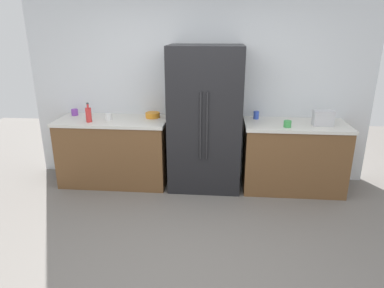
{
  "coord_description": "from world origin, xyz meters",
  "views": [
    {
      "loc": [
        0.33,
        -2.75,
        2.11
      ],
      "look_at": [
        0.05,
        0.49,
        0.99
      ],
      "focal_mm": 32.15,
      "sensor_mm": 36.0,
      "label": 1
    }
  ],
  "objects_px": {
    "bottle_a": "(89,114)",
    "bowl_a": "(153,115)",
    "toaster": "(323,118)",
    "cup_b": "(75,112)",
    "cup_a": "(287,124)",
    "cup_c": "(108,117)",
    "cup_d": "(256,115)",
    "refrigerator": "(205,119)"
  },
  "relations": [
    {
      "from": "bowl_a",
      "to": "toaster",
      "type": "bearing_deg",
      "value": -5.23
    },
    {
      "from": "cup_a",
      "to": "cup_d",
      "type": "xyz_separation_m",
      "value": [
        -0.35,
        0.38,
        0.01
      ]
    },
    {
      "from": "refrigerator",
      "to": "cup_b",
      "type": "relative_size",
      "value": 20.74
    },
    {
      "from": "cup_b",
      "to": "bowl_a",
      "type": "relative_size",
      "value": 0.46
    },
    {
      "from": "cup_c",
      "to": "toaster",
      "type": "bearing_deg",
      "value": -0.11
    },
    {
      "from": "toaster",
      "to": "cup_a",
      "type": "relative_size",
      "value": 2.66
    },
    {
      "from": "bowl_a",
      "to": "bottle_a",
      "type": "bearing_deg",
      "value": -159.41
    },
    {
      "from": "bottle_a",
      "to": "cup_a",
      "type": "bearing_deg",
      "value": -0.66
    },
    {
      "from": "bottle_a",
      "to": "bowl_a",
      "type": "relative_size",
      "value": 1.28
    },
    {
      "from": "cup_b",
      "to": "cup_c",
      "type": "xyz_separation_m",
      "value": [
        0.56,
        -0.23,
        0.0
      ]
    },
    {
      "from": "cup_c",
      "to": "bottle_a",
      "type": "bearing_deg",
      "value": -156.82
    },
    {
      "from": "cup_d",
      "to": "bowl_a",
      "type": "height_order",
      "value": "cup_d"
    },
    {
      "from": "bottle_a",
      "to": "cup_b",
      "type": "xyz_separation_m",
      "value": [
        -0.33,
        0.33,
        -0.06
      ]
    },
    {
      "from": "bottle_a",
      "to": "cup_b",
      "type": "height_order",
      "value": "bottle_a"
    },
    {
      "from": "cup_c",
      "to": "cup_d",
      "type": "height_order",
      "value": "cup_d"
    },
    {
      "from": "refrigerator",
      "to": "toaster",
      "type": "bearing_deg",
      "value": -1.96
    },
    {
      "from": "refrigerator",
      "to": "bowl_a",
      "type": "bearing_deg",
      "value": 168.22
    },
    {
      "from": "toaster",
      "to": "bottle_a",
      "type": "xyz_separation_m",
      "value": [
        -3.02,
        -0.09,
        0.0
      ]
    },
    {
      "from": "cup_b",
      "to": "cup_d",
      "type": "relative_size",
      "value": 0.87
    },
    {
      "from": "cup_a",
      "to": "cup_b",
      "type": "relative_size",
      "value": 1.02
    },
    {
      "from": "toaster",
      "to": "cup_b",
      "type": "bearing_deg",
      "value": 175.97
    },
    {
      "from": "cup_b",
      "to": "cup_d",
      "type": "distance_m",
      "value": 2.54
    },
    {
      "from": "cup_a",
      "to": "bowl_a",
      "type": "distance_m",
      "value": 1.8
    },
    {
      "from": "refrigerator",
      "to": "cup_d",
      "type": "bearing_deg",
      "value": 16.81
    },
    {
      "from": "cup_a",
      "to": "cup_c",
      "type": "xyz_separation_m",
      "value": [
        -2.33,
        0.13,
        0.0
      ]
    },
    {
      "from": "cup_a",
      "to": "cup_c",
      "type": "distance_m",
      "value": 2.33
    },
    {
      "from": "toaster",
      "to": "cup_a",
      "type": "xyz_separation_m",
      "value": [
        -0.46,
        -0.12,
        -0.05
      ]
    },
    {
      "from": "cup_d",
      "to": "bottle_a",
      "type": "bearing_deg",
      "value": -170.97
    },
    {
      "from": "refrigerator",
      "to": "toaster",
      "type": "xyz_separation_m",
      "value": [
        1.49,
        -0.05,
        0.07
      ]
    },
    {
      "from": "bottle_a",
      "to": "bowl_a",
      "type": "distance_m",
      "value": 0.85
    },
    {
      "from": "refrigerator",
      "to": "cup_b",
      "type": "height_order",
      "value": "refrigerator"
    },
    {
      "from": "cup_d",
      "to": "bowl_a",
      "type": "bearing_deg",
      "value": -177.84
    },
    {
      "from": "toaster",
      "to": "cup_a",
      "type": "height_order",
      "value": "toaster"
    },
    {
      "from": "cup_a",
      "to": "bowl_a",
      "type": "relative_size",
      "value": 0.47
    },
    {
      "from": "toaster",
      "to": "cup_c",
      "type": "relative_size",
      "value": 2.74
    },
    {
      "from": "refrigerator",
      "to": "cup_c",
      "type": "xyz_separation_m",
      "value": [
        -1.29,
        -0.05,
        0.02
      ]
    },
    {
      "from": "refrigerator",
      "to": "cup_b",
      "type": "xyz_separation_m",
      "value": [
        -1.86,
        0.18,
        0.01
      ]
    },
    {
      "from": "cup_b",
      "to": "cup_c",
      "type": "relative_size",
      "value": 1.01
    },
    {
      "from": "cup_c",
      "to": "bowl_a",
      "type": "xyz_separation_m",
      "value": [
        0.56,
        0.2,
        -0.01
      ]
    },
    {
      "from": "toaster",
      "to": "cup_d",
      "type": "bearing_deg",
      "value": 162.42
    },
    {
      "from": "cup_a",
      "to": "refrigerator",
      "type": "bearing_deg",
      "value": 170.45
    },
    {
      "from": "toaster",
      "to": "refrigerator",
      "type": "bearing_deg",
      "value": 178.04
    }
  ]
}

